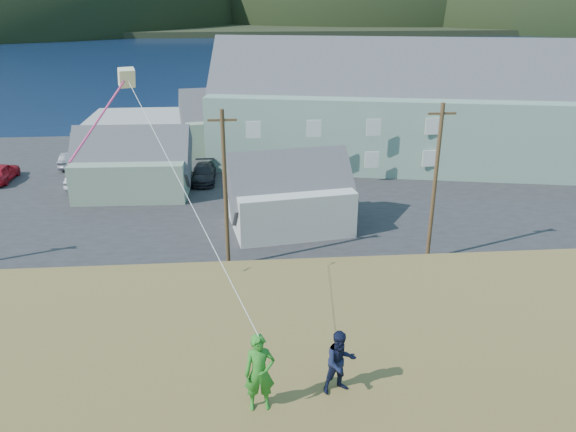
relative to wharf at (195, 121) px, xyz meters
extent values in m
plane|color=#0A1638|center=(6.00, -40.00, -0.45)|extent=(900.00, 900.00, 0.00)
cube|color=#4C3D19|center=(6.00, -42.00, -0.40)|extent=(110.00, 8.00, 0.10)
cube|color=#28282B|center=(6.00, -23.00, -0.39)|extent=(72.00, 36.00, 0.12)
cube|color=gray|center=(0.00, 0.00, 0.00)|extent=(26.00, 14.00, 0.90)
cube|color=black|center=(6.00, 290.00, 0.55)|extent=(900.00, 320.00, 2.00)
ellipsoid|color=black|center=(-14.00, 260.00, 1.55)|extent=(200.00, 180.00, 100.00)
ellipsoid|color=black|center=(76.00, 250.00, 1.55)|extent=(230.00, 207.00, 142.60)
cube|color=slate|center=(22.75, -18.01, 3.02)|extent=(40.56, 18.72, 6.71)
cube|color=#47474C|center=(22.75, -18.01, 8.16)|extent=(40.99, 18.51, 10.86)
cube|color=slate|center=(-2.99, -24.85, 1.22)|extent=(8.89, 6.06, 3.10)
cube|color=#47474C|center=(-2.99, -24.85, 3.55)|extent=(9.38, 5.89, 5.63)
cube|color=beige|center=(9.01, -32.85, 1.23)|extent=(8.59, 6.72, 3.13)
cube|color=#47474C|center=(9.01, -32.85, 3.58)|extent=(9.07, 6.70, 5.48)
cube|color=gray|center=(5.44, -11.85, 1.42)|extent=(11.90, 8.32, 3.50)
cube|color=#47474C|center=(5.44, -11.85, 4.16)|extent=(12.37, 8.30, 6.46)
cylinder|color=#47331E|center=(4.83, -38.50, 4.41)|extent=(0.24, 0.24, 9.48)
cylinder|color=#47331E|center=(17.05, -38.50, 4.49)|extent=(0.24, 0.24, 9.64)
imported|color=maroon|center=(-5.59, -16.28, 0.32)|extent=(2.60, 4.88, 1.30)
imported|color=black|center=(4.36, -15.84, 0.32)|extent=(1.93, 3.98, 1.31)
imported|color=white|center=(-5.56, -22.22, 0.45)|extent=(2.81, 5.69, 1.55)
imported|color=black|center=(2.42, -22.23, 0.38)|extent=(2.00, 4.89, 1.42)
imported|color=#39538F|center=(9.36, -15.26, 0.34)|extent=(1.61, 4.15, 1.35)
imported|color=silver|center=(-1.38, -14.94, 0.36)|extent=(2.22, 4.87, 1.38)
imported|color=red|center=(-15.01, -20.83, 0.45)|extent=(1.85, 4.61, 1.57)
imported|color=navy|center=(6.59, -21.02, 0.34)|extent=(1.60, 3.93, 1.34)
imported|color=#A6A6AB|center=(-7.83, -22.70, 0.38)|extent=(1.68, 4.34, 1.41)
imported|color=slate|center=(-10.12, -16.82, 0.38)|extent=(1.50, 4.30, 1.42)
imported|color=#277C22|center=(6.16, -59.09, 7.66)|extent=(0.68, 0.47, 1.81)
imported|color=#121834|center=(7.96, -58.69, 7.52)|extent=(0.88, 0.76, 1.54)
cube|color=beige|center=(2.62, -51.88, 12.78)|extent=(0.57, 0.56, 0.60)
cylinder|color=#E63C7B|center=(2.02, -53.13, 11.88)|extent=(0.06, 0.06, 3.31)
cylinder|color=white|center=(4.39, -55.49, 10.67)|extent=(0.02, 0.02, 9.07)
camera|label=1|loc=(5.98, -68.84, 15.20)|focal=35.00mm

